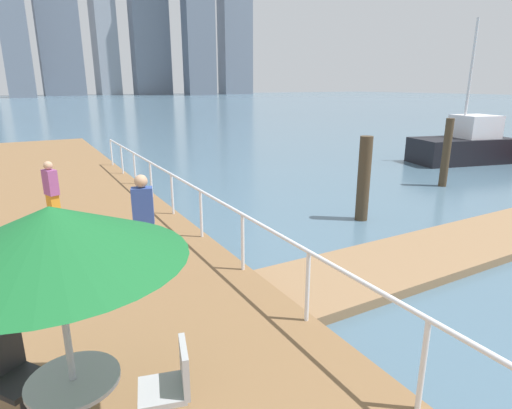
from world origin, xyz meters
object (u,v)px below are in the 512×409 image
(moored_boat_0, at_px, (463,145))
(cafe_chair_1, at_px, (12,372))
(cafe_table_round, at_px, (74,386))
(pedestrian_0, at_px, (144,221))
(pedestrian_1, at_px, (52,193))
(cafe_chair_0, at_px, (172,382))
(patio_umbrella, at_px, (52,234))

(moored_boat_0, height_order, cafe_chair_1, moored_boat_0)
(cafe_table_round, xyz_separation_m, pedestrian_0, (1.60, 3.59, 0.24))
(pedestrian_1, bearing_deg, moored_boat_0, 6.04)
(moored_boat_0, height_order, cafe_table_round, moored_boat_0)
(cafe_chair_0, xyz_separation_m, pedestrian_1, (-0.47, 7.32, 0.26))
(cafe_chair_0, bearing_deg, cafe_table_round, 165.16)
(cafe_chair_1, distance_m, pedestrian_1, 6.48)
(cafe_table_round, height_order, cafe_chair_0, cafe_chair_0)
(patio_umbrella, xyz_separation_m, pedestrian_0, (1.60, 3.59, -1.19))
(moored_boat_0, xyz_separation_m, patio_umbrella, (-18.35, -9.01, 1.66))
(pedestrian_1, bearing_deg, cafe_chair_0, -86.36)
(cafe_chair_0, bearing_deg, pedestrian_0, 78.50)
(pedestrian_0, relative_size, pedestrian_1, 1.13)
(cafe_chair_1, bearing_deg, cafe_table_round, -53.91)
(patio_umbrella, height_order, cafe_chair_0, patio_umbrella)
(cafe_chair_0, relative_size, pedestrian_0, 0.52)
(moored_boat_0, bearing_deg, cafe_chair_1, -156.17)
(patio_umbrella, bearing_deg, cafe_chair_0, -14.84)
(cafe_chair_1, xyz_separation_m, pedestrian_0, (2.10, 2.91, 0.38))
(patio_umbrella, xyz_separation_m, cafe_chair_0, (0.82, -0.22, -1.57))
(cafe_chair_1, distance_m, pedestrian_0, 3.60)
(moored_boat_0, distance_m, pedestrian_1, 18.10)
(cafe_table_round, bearing_deg, cafe_chair_0, -14.84)
(cafe_chair_1, bearing_deg, pedestrian_1, 82.41)
(moored_boat_0, distance_m, pedestrian_0, 17.61)
(patio_umbrella, distance_m, pedestrian_0, 4.11)
(patio_umbrella, bearing_deg, moored_boat_0, 26.16)
(patio_umbrella, relative_size, pedestrian_0, 1.33)
(pedestrian_0, bearing_deg, patio_umbrella, -113.95)
(cafe_table_round, relative_size, pedestrian_1, 0.52)
(patio_umbrella, height_order, pedestrian_0, patio_umbrella)
(cafe_table_round, distance_m, pedestrian_0, 3.94)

